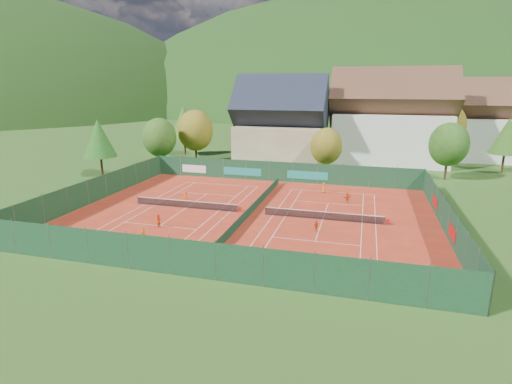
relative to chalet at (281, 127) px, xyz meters
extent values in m
plane|color=#284D18|center=(3.00, -30.00, -6.64)|extent=(600.00, 600.00, 0.00)
cube|color=#AB2C19|center=(3.00, -30.00, -6.62)|extent=(40.00, 32.00, 0.01)
cube|color=white|center=(-5.00, -18.12, -6.61)|extent=(10.97, 0.06, 0.00)
cube|color=white|center=(-5.00, -41.88, -6.61)|extent=(10.97, 0.06, 0.00)
cube|color=white|center=(-10.48, -30.00, -6.61)|extent=(0.06, 23.77, 0.00)
cube|color=white|center=(0.49, -30.00, -6.61)|extent=(0.06, 23.77, 0.00)
cube|color=white|center=(-9.12, -30.00, -6.61)|extent=(0.06, 23.77, 0.00)
cube|color=white|center=(-0.88, -30.00, -6.61)|extent=(0.06, 23.77, 0.00)
cube|color=white|center=(-5.00, -23.60, -6.61)|extent=(8.23, 0.06, 0.00)
cube|color=white|center=(-5.00, -36.40, -6.61)|extent=(8.23, 0.06, 0.00)
cube|color=white|center=(-5.00, -30.00, -6.61)|extent=(0.06, 12.80, 0.00)
cube|color=white|center=(11.00, -18.12, -6.61)|extent=(10.97, 0.06, 0.00)
cube|color=white|center=(11.00, -41.88, -6.61)|extent=(10.97, 0.06, 0.00)
cube|color=white|center=(5.51, -30.00, -6.61)|extent=(0.06, 23.77, 0.00)
cube|color=white|center=(16.48, -30.00, -6.61)|extent=(0.06, 23.77, 0.00)
cube|color=white|center=(6.88, -30.00, -6.61)|extent=(0.06, 23.77, 0.00)
cube|color=white|center=(15.12, -30.00, -6.61)|extent=(0.06, 23.77, 0.00)
cube|color=white|center=(11.00, -23.60, -6.61)|extent=(8.23, 0.06, 0.00)
cube|color=white|center=(11.00, -36.40, -6.61)|extent=(8.23, 0.06, 0.00)
cube|color=white|center=(11.00, -30.00, -6.61)|extent=(0.06, 12.80, 0.00)
cylinder|color=#59595B|center=(-11.40, -30.00, -6.11)|extent=(0.10, 0.10, 1.02)
cylinder|color=#59595B|center=(1.40, -30.00, -6.11)|extent=(0.10, 0.10, 1.02)
cube|color=black|center=(-5.00, -30.00, -6.16)|extent=(12.80, 0.02, 0.86)
cube|color=white|center=(-5.00, -30.00, -5.73)|extent=(12.80, 0.04, 0.06)
cube|color=red|center=(1.65, -30.00, -6.17)|extent=(0.40, 0.04, 0.40)
cylinder|color=#59595B|center=(4.60, -30.00, -6.11)|extent=(0.10, 0.10, 1.02)
cylinder|color=#59595B|center=(17.40, -30.00, -6.11)|extent=(0.10, 0.10, 1.02)
cube|color=black|center=(11.00, -30.00, -6.16)|extent=(12.80, 0.02, 0.86)
cube|color=white|center=(11.00, -30.00, -5.73)|extent=(12.80, 0.04, 0.06)
cube|color=red|center=(17.65, -30.00, -6.17)|extent=(0.40, 0.04, 0.40)
cube|color=#12331F|center=(3.00, -30.00, -6.12)|extent=(0.03, 28.80, 1.00)
cube|color=#153C23|center=(3.00, -14.00, -5.12)|extent=(40.00, 0.04, 3.00)
cube|color=teal|center=(-3.00, -14.06, -5.42)|extent=(6.00, 0.03, 1.20)
cube|color=teal|center=(7.00, -14.06, -5.42)|extent=(6.00, 0.03, 1.20)
cube|color=silver|center=(-11.00, -14.06, -5.42)|extent=(4.00, 0.03, 1.20)
cube|color=#153A20|center=(3.00, -46.00, -5.12)|extent=(40.00, 0.04, 3.00)
cube|color=#163D1F|center=(-17.00, -30.00, -5.12)|extent=(0.04, 32.00, 3.00)
cube|color=#153C25|center=(23.00, -30.00, -5.12)|extent=(0.04, 32.00, 3.00)
cube|color=#B21414|center=(22.94, -34.00, -5.42)|extent=(0.03, 3.00, 1.20)
cube|color=#B21414|center=(22.94, -24.00, -5.42)|extent=(0.03, 3.00, 1.20)
cube|color=beige|center=(0.00, 0.00, -3.12)|extent=(15.00, 12.00, 7.00)
cube|color=#1E2333|center=(0.00, 0.00, 3.38)|extent=(16.20, 12.00, 12.00)
cube|color=silver|center=(19.00, 6.00, -2.12)|extent=(20.00, 11.00, 9.00)
cube|color=brown|center=(19.00, 6.00, 5.13)|extent=(21.60, 11.00, 11.00)
cube|color=silver|center=(33.00, 14.00, -2.62)|extent=(16.00, 10.00, 8.00)
cube|color=brown|center=(33.00, 14.00, 3.88)|extent=(17.28, 10.00, 10.00)
cylinder|color=#442F18|center=(-19.00, -10.00, -5.22)|extent=(0.36, 0.36, 2.80)
ellipsoid|color=#2C5819|center=(-19.00, -10.00, -1.22)|extent=(5.72, 5.72, 6.58)
cylinder|color=#4D2C1B|center=(-15.00, -4.00, -5.05)|extent=(0.36, 0.36, 3.15)
ellipsoid|color=olive|center=(-15.00, -4.00, -0.55)|extent=(6.44, 6.44, 7.40)
cylinder|color=#432718|center=(-21.00, 4.00, -4.87)|extent=(0.36, 0.36, 3.50)
cone|color=#2E611B|center=(-21.00, 4.00, 0.13)|extent=(5.60, 5.60, 6.50)
cylinder|color=#412E17|center=(9.00, -8.00, -5.40)|extent=(0.36, 0.36, 2.45)
ellipsoid|color=olive|center=(9.00, -8.00, -1.90)|extent=(5.01, 5.01, 5.76)
cylinder|color=#402717|center=(27.00, -6.00, -5.22)|extent=(0.36, 0.36, 2.80)
ellipsoid|color=#275317|center=(27.00, -6.00, -1.22)|extent=(5.72, 5.72, 6.58)
cylinder|color=#452E18|center=(37.00, 2.00, -5.05)|extent=(0.36, 0.36, 3.15)
cone|color=#275217|center=(37.00, 2.00, -0.55)|extent=(5.04, 5.04, 5.85)
cylinder|color=#4A2B1A|center=(-25.00, -18.00, -5.05)|extent=(0.36, 0.36, 3.15)
cone|color=#1E5719|center=(-25.00, -18.00, -0.55)|extent=(5.04, 5.04, 5.85)
cylinder|color=#402817|center=(29.00, 10.00, -4.87)|extent=(0.36, 0.36, 3.50)
ellipsoid|color=olive|center=(29.00, 10.00, 0.13)|extent=(7.15, 7.15, 8.22)
ellipsoid|color=black|center=(13.00, 270.00, -48.97)|extent=(440.00, 440.00, 242.00)
cylinder|color=slate|center=(13.66, -42.80, -6.22)|extent=(0.02, 0.02, 0.80)
cylinder|color=slate|center=(13.96, -42.80, -6.22)|extent=(0.02, 0.02, 0.80)
cylinder|color=slate|center=(13.66, -42.50, -6.22)|extent=(0.02, 0.02, 0.80)
cylinder|color=slate|center=(13.96, -42.50, -6.22)|extent=(0.02, 0.02, 0.80)
cube|color=slate|center=(13.81, -42.65, -6.07)|extent=(0.34, 0.34, 0.30)
ellipsoid|color=#CCD833|center=(13.81, -42.65, -6.04)|extent=(0.28, 0.28, 0.16)
sphere|color=#CCD833|center=(-5.50, -38.80, -6.59)|extent=(0.07, 0.07, 0.07)
sphere|color=#CCD833|center=(7.39, -41.69, -6.59)|extent=(0.07, 0.07, 0.07)
sphere|color=#CCD833|center=(3.05, -23.26, -6.59)|extent=(0.07, 0.07, 0.07)
sphere|color=#CCD833|center=(-2.90, -20.69, -6.59)|extent=(0.07, 0.07, 0.07)
sphere|color=#CCD833|center=(11.12, -32.92, -6.59)|extent=(0.07, 0.07, 0.07)
imported|color=orange|center=(-4.65, -40.14, -6.00)|extent=(0.54, 0.50, 1.24)
imported|color=#ED4A15|center=(-4.77, -37.00, -5.91)|extent=(0.84, 0.75, 1.43)
imported|color=#E55814|center=(-6.01, -27.87, -5.91)|extent=(0.94, 0.57, 1.42)
imported|color=#D14512|center=(10.75, -33.89, -6.02)|extent=(0.58, 0.76, 1.20)
imported|color=orange|center=(9.92, -19.04, -5.90)|extent=(0.71, 0.47, 1.45)
imported|color=#DA5313|center=(13.21, -22.85, -5.95)|extent=(1.25, 1.04, 1.34)
camera|label=1|loc=(14.83, -71.15, 7.41)|focal=28.00mm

